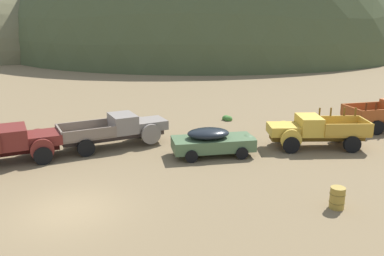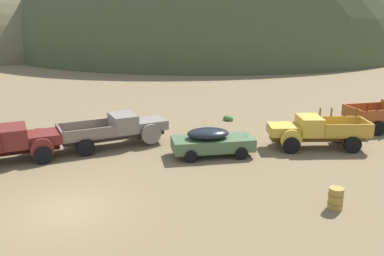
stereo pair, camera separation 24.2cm
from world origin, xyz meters
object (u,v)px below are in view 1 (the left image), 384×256
object	(u,v)px
truck_primer_gray	(121,129)
car_weathered_green	(215,141)
truck_faded_yellow	(310,131)
truck_oxblood	(13,143)
oil_drum_by_truck	(337,198)

from	to	relation	value
truck_primer_gray	car_weathered_green	size ratio (longest dim) A/B	1.37
truck_primer_gray	truck_faded_yellow	size ratio (longest dim) A/B	1.10
truck_primer_gray	truck_faded_yellow	xyz separation A→B (m)	(10.74, -2.87, -0.01)
truck_oxblood	truck_primer_gray	bearing A→B (deg)	3.03
truck_primer_gray	car_weathered_green	xyz separation A→B (m)	(4.96, -2.98, -0.19)
truck_faded_yellow	oil_drum_by_truck	distance (m)	7.97
oil_drum_by_truck	truck_oxblood	bearing A→B (deg)	147.37
truck_primer_gray	truck_oxblood	bearing A→B (deg)	-178.51
truck_oxblood	car_weathered_green	distance (m)	10.81
truck_oxblood	oil_drum_by_truck	distance (m)	16.28
truck_oxblood	oil_drum_by_truck	bearing A→B (deg)	-44.65
truck_oxblood	truck_faded_yellow	size ratio (longest dim) A/B	1.02
truck_primer_gray	truck_faded_yellow	distance (m)	11.12
truck_faded_yellow	car_weathered_green	bearing A→B (deg)	12.24
car_weathered_green	oil_drum_by_truck	xyz separation A→B (m)	(2.99, -7.34, -0.37)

